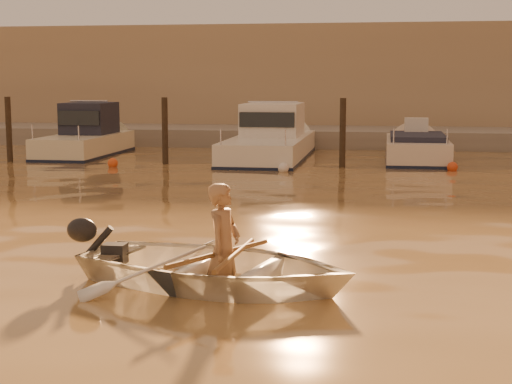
% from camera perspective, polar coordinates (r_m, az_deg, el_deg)
% --- Properties ---
extents(ground_plane, '(160.00, 160.00, 0.00)m').
position_cam_1_polar(ground_plane, '(9.32, 2.87, -7.60)').
color(ground_plane, brown).
rests_on(ground_plane, ground).
extents(dinghy, '(4.03, 3.28, 0.73)m').
position_cam_1_polar(dinghy, '(9.71, -2.88, -5.45)').
color(dinghy, silver).
rests_on(dinghy, ground_plane).
extents(person, '(0.51, 0.65, 1.59)m').
position_cam_1_polar(person, '(9.61, -2.36, -4.07)').
color(person, '#976E4B').
rests_on(person, dinghy).
extents(outboard_motor, '(0.97, 0.60, 0.70)m').
position_cam_1_polar(outboard_motor, '(10.43, -10.34, -4.42)').
color(outboard_motor, black).
rests_on(outboard_motor, dinghy).
extents(oar_port, '(0.12, 2.10, 0.13)m').
position_cam_1_polar(oar_port, '(9.56, -1.54, -4.58)').
color(oar_port, brown).
rests_on(oar_port, dinghy).
extents(oar_starboard, '(0.90, 1.95, 0.13)m').
position_cam_1_polar(oar_starboard, '(9.65, -2.62, -4.47)').
color(oar_starboard, brown).
rests_on(oar_starboard, dinghy).
extents(moored_boat_1, '(1.87, 5.69, 1.75)m').
position_cam_1_polar(moored_boat_1, '(26.88, -12.36, 3.94)').
color(moored_boat_1, beige).
rests_on(moored_boat_1, ground_plane).
extents(moored_boat_2, '(2.29, 7.68, 1.75)m').
position_cam_1_polar(moored_boat_2, '(25.25, 1.01, 3.87)').
color(moored_boat_2, white).
rests_on(moored_boat_2, ground_plane).
extents(moored_boat_3, '(1.86, 5.45, 0.95)m').
position_cam_1_polar(moored_boat_3, '(25.04, 11.60, 2.75)').
color(moored_boat_3, beige).
rests_on(moored_boat_3, ground_plane).
extents(piling_0, '(0.18, 0.18, 2.20)m').
position_cam_1_polar(piling_0, '(25.51, -17.53, 4.15)').
color(piling_0, '#2D2319').
rests_on(piling_0, ground_plane).
extents(piling_1, '(0.18, 0.18, 2.20)m').
position_cam_1_polar(piling_1, '(23.68, -6.64, 4.19)').
color(piling_1, '#2D2319').
rests_on(piling_1, ground_plane).
extents(piling_2, '(0.18, 0.18, 2.20)m').
position_cam_1_polar(piling_2, '(22.80, 6.31, 4.05)').
color(piling_2, '#2D2319').
rests_on(piling_2, ground_plane).
extents(fender_b, '(0.30, 0.30, 0.30)m').
position_cam_1_polar(fender_b, '(23.33, -10.38, 2.08)').
color(fender_b, '#D74D19').
rests_on(fender_b, ground_plane).
extents(fender_c, '(0.30, 0.30, 0.30)m').
position_cam_1_polar(fender_c, '(21.65, 2.00, 1.74)').
color(fender_c, silver).
rests_on(fender_c, ground_plane).
extents(fender_d, '(0.30, 0.30, 0.30)m').
position_cam_1_polar(fender_d, '(22.58, 14.10, 1.77)').
color(fender_d, '#C94017').
rests_on(fender_d, ground_plane).
extents(quay, '(52.00, 4.00, 1.00)m').
position_cam_1_polar(quay, '(30.52, 7.44, 3.66)').
color(quay, gray).
rests_on(quay, ground_plane).
extents(waterfront_building, '(46.00, 7.00, 4.80)m').
position_cam_1_polar(waterfront_building, '(35.93, 7.81, 7.92)').
color(waterfront_building, '#9E8466').
rests_on(waterfront_building, quay).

